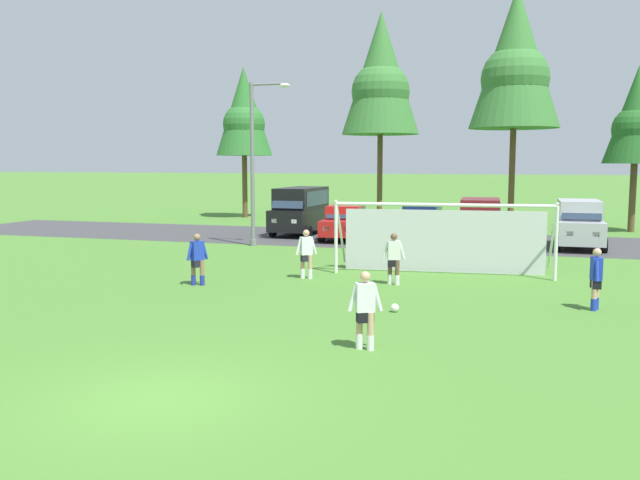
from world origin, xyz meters
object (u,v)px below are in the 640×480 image
object	(u,v)px
parked_car_slot_far_left	(301,210)
parked_car_slot_center_right	(579,223)
soccer_ball	(395,308)
player_defender_far	(596,279)
player_midfield_center	(394,259)
player_winger_left	(197,259)
player_winger_right	(365,311)
parked_car_slot_center_left	(422,222)
street_lamp	(256,162)
parked_car_slot_center	(480,221)
soccer_goal	(443,236)
player_striker_near	(306,254)
parked_car_slot_left	(345,222)

from	to	relation	value
parked_car_slot_far_left	parked_car_slot_center_right	xyz separation A→B (m)	(13.87, -1.74, -0.23)
soccer_ball	player_defender_far	world-z (taller)	player_defender_far
player_midfield_center	player_winger_left	xyz separation A→B (m)	(-5.89, -1.93, 0.00)
player_midfield_center	parked_car_slot_far_left	world-z (taller)	parked_car_slot_far_left
soccer_ball	player_winger_left	bearing A→B (deg)	163.66
player_winger_left	player_winger_right	size ratio (longest dim) A/B	1.00
player_midfield_center	parked_car_slot_center_left	bearing A→B (deg)	94.55
player_winger_left	street_lamp	xyz separation A→B (m)	(-2.07, 9.89, 3.05)
player_defender_far	parked_car_slot_far_left	size ratio (longest dim) A/B	0.34
parked_car_slot_center_left	parked_car_slot_center	distance (m)	3.32
soccer_goal	player_midfield_center	size ratio (longest dim) A/B	4.61
soccer_goal	player_winger_right	world-z (taller)	soccer_goal
street_lamp	soccer_goal	bearing A→B (deg)	-29.69
player_winger_right	parked_car_slot_center_right	bearing A→B (deg)	74.10
parked_car_slot_center_right	street_lamp	distance (m)	14.94
parked_car_slot_center_left	street_lamp	size ratio (longest dim) A/B	0.57
soccer_ball	player_winger_right	bearing A→B (deg)	-89.09
soccer_ball	parked_car_slot_center	size ratio (longest dim) A/B	0.05
player_striker_near	parked_car_slot_center	world-z (taller)	parked_car_slot_center
player_winger_right	parked_car_slot_left	bearing A→B (deg)	106.07
player_midfield_center	player_winger_left	bearing A→B (deg)	-161.84
soccer_goal	player_midfield_center	distance (m)	3.02
player_winger_right	parked_car_slot_center_right	size ratio (longest dim) A/B	0.36
soccer_ball	parked_car_slot_center_right	distance (m)	16.41
parked_car_slot_center	player_defender_far	bearing A→B (deg)	-74.19
parked_car_slot_center	soccer_ball	bearing A→B (deg)	-94.18
soccer_goal	parked_car_slot_far_left	world-z (taller)	soccer_goal
player_winger_right	parked_car_slot_far_left	world-z (taller)	parked_car_slot_far_left
player_defender_far	player_winger_right	size ratio (longest dim) A/B	1.00
soccer_ball	street_lamp	bearing A→B (deg)	126.43
player_striker_near	street_lamp	world-z (taller)	street_lamp
street_lamp	player_defender_far	bearing A→B (deg)	-36.27
player_winger_right	parked_car_slot_far_left	size ratio (longest dim) A/B	0.34
parked_car_slot_far_left	parked_car_slot_left	world-z (taller)	parked_car_slot_far_left
player_winger_left	parked_car_slot_center_right	bearing A→B (deg)	47.92
player_winger_right	player_midfield_center	bearing A→B (deg)	96.37
parked_car_slot_center_left	player_midfield_center	bearing A→B (deg)	-85.45
parked_car_slot_far_left	parked_car_slot_center_right	distance (m)	13.98
soccer_goal	player_striker_near	distance (m)	4.91
parked_car_slot_center_right	parked_car_slot_center_left	bearing A→B (deg)	168.62
player_striker_near	parked_car_slot_center_right	distance (m)	14.61
parked_car_slot_center_right	player_winger_left	bearing A→B (deg)	-132.08
parked_car_slot_left	soccer_goal	bearing A→B (deg)	-56.35
parked_car_slot_far_left	parked_car_slot_left	distance (m)	3.44
player_winger_left	parked_car_slot_center_left	bearing A→B (deg)	72.01
player_defender_far	parked_car_slot_center_left	bearing A→B (deg)	114.22
player_defender_far	player_winger_left	distance (m)	11.66
player_striker_near	player_winger_right	world-z (taller)	same
soccer_ball	soccer_goal	size ratio (longest dim) A/B	0.03
player_striker_near	player_defender_far	bearing A→B (deg)	-15.15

